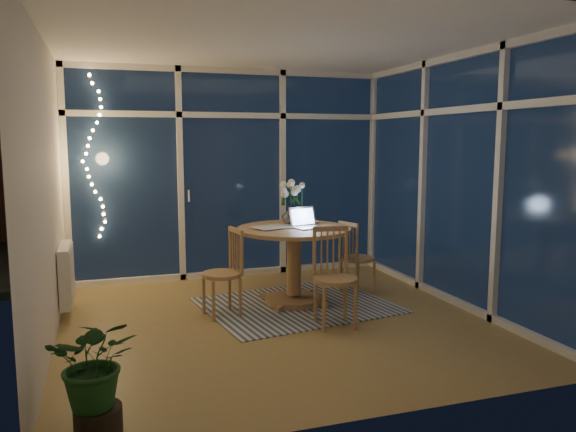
# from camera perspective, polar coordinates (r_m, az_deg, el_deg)

# --- Properties ---
(floor) EXTENTS (4.00, 4.00, 0.00)m
(floor) POSITION_cam_1_polar(r_m,az_deg,el_deg) (5.48, -0.92, -10.60)
(floor) COLOR olive
(floor) RESTS_ON ground
(ceiling) EXTENTS (4.00, 4.00, 0.00)m
(ceiling) POSITION_cam_1_polar(r_m,az_deg,el_deg) (5.28, -0.98, 17.30)
(ceiling) COLOR white
(ceiling) RESTS_ON wall_back
(wall_back) EXTENTS (4.00, 0.04, 2.60)m
(wall_back) POSITION_cam_1_polar(r_m,az_deg,el_deg) (7.15, -5.73, 4.28)
(wall_back) COLOR silver
(wall_back) RESTS_ON floor
(wall_front) EXTENTS (4.00, 0.04, 2.60)m
(wall_front) POSITION_cam_1_polar(r_m,az_deg,el_deg) (3.37, 9.20, 0.47)
(wall_front) COLOR silver
(wall_front) RESTS_ON floor
(wall_left) EXTENTS (0.04, 4.00, 2.60)m
(wall_left) POSITION_cam_1_polar(r_m,az_deg,el_deg) (5.01, -23.40, 2.26)
(wall_left) COLOR silver
(wall_left) RESTS_ON floor
(wall_right) EXTENTS (0.04, 4.00, 2.60)m
(wall_right) POSITION_cam_1_polar(r_m,az_deg,el_deg) (6.12, 17.28, 3.41)
(wall_right) COLOR silver
(wall_right) RESTS_ON floor
(window_wall_back) EXTENTS (4.00, 0.10, 2.60)m
(window_wall_back) POSITION_cam_1_polar(r_m,az_deg,el_deg) (7.11, -5.66, 4.27)
(window_wall_back) COLOR white
(window_wall_back) RESTS_ON floor
(window_wall_right) EXTENTS (0.10, 4.00, 2.60)m
(window_wall_right) POSITION_cam_1_polar(r_m,az_deg,el_deg) (6.09, 16.97, 3.41)
(window_wall_right) COLOR white
(window_wall_right) RESTS_ON floor
(radiator) EXTENTS (0.10, 0.70, 0.58)m
(radiator) POSITION_cam_1_polar(r_m,az_deg,el_deg) (6.03, -21.63, -5.50)
(radiator) COLOR white
(radiator) RESTS_ON wall_left
(fairy_lights) EXTENTS (0.24, 0.10, 1.85)m
(fairy_lights) POSITION_cam_1_polar(r_m,az_deg,el_deg) (6.85, -19.19, 5.64)
(fairy_lights) COLOR #FFBA66
(fairy_lights) RESTS_ON window_wall_back
(garden_patio) EXTENTS (12.00, 6.00, 0.10)m
(garden_patio) POSITION_cam_1_polar(r_m,az_deg,el_deg) (10.33, -6.53, -2.30)
(garden_patio) COLOR black
(garden_patio) RESTS_ON ground
(garden_fence) EXTENTS (11.00, 0.08, 1.80)m
(garden_fence) POSITION_cam_1_polar(r_m,az_deg,el_deg) (10.61, -9.81, 3.13)
(garden_fence) COLOR #361F13
(garden_fence) RESTS_ON ground
(neighbour_roof) EXTENTS (7.00, 3.00, 2.20)m
(neighbour_roof) POSITION_cam_1_polar(r_m,az_deg,el_deg) (13.60, -10.56, 9.57)
(neighbour_roof) COLOR #30333A
(neighbour_roof) RESTS_ON ground
(garden_shrubs) EXTENTS (0.90, 0.90, 0.90)m
(garden_shrubs) POSITION_cam_1_polar(r_m,az_deg,el_deg) (8.50, -12.99, -1.11)
(garden_shrubs) COLOR black
(garden_shrubs) RESTS_ON ground
(rug) EXTENTS (2.08, 1.77, 0.01)m
(rug) POSITION_cam_1_polar(r_m,az_deg,el_deg) (5.95, 0.91, -9.05)
(rug) COLOR beige
(rug) RESTS_ON floor
(dining_table) EXTENTS (1.36, 1.36, 0.82)m
(dining_table) POSITION_cam_1_polar(r_m,az_deg,el_deg) (5.94, 0.61, -5.07)
(dining_table) COLOR #9F6847
(dining_table) RESTS_ON floor
(chair_left) EXTENTS (0.47, 0.47, 0.88)m
(chair_left) POSITION_cam_1_polar(r_m,az_deg,el_deg) (5.56, -6.78, -5.68)
(chair_left) COLOR #9F6847
(chair_left) RESTS_ON floor
(chair_right) EXTENTS (0.49, 0.49, 0.84)m
(chair_right) POSITION_cam_1_polar(r_m,az_deg,el_deg) (6.38, 7.10, -4.13)
(chair_right) COLOR #9F6847
(chair_right) RESTS_ON floor
(chair_front) EXTENTS (0.48, 0.48, 0.93)m
(chair_front) POSITION_cam_1_polar(r_m,az_deg,el_deg) (5.22, 4.83, -6.20)
(chair_front) COLOR #9F6847
(chair_front) RESTS_ON floor
(laptop) EXTENTS (0.38, 0.35, 0.23)m
(laptop) POSITION_cam_1_polar(r_m,az_deg,el_deg) (5.82, 2.14, -0.10)
(laptop) COLOR silver
(laptop) RESTS_ON dining_table
(flower_vase) EXTENTS (0.23, 0.23, 0.21)m
(flower_vase) POSITION_cam_1_polar(r_m,az_deg,el_deg) (6.10, 0.20, 0.17)
(flower_vase) COLOR silver
(flower_vase) RESTS_ON dining_table
(bowl) EXTENTS (0.17, 0.17, 0.04)m
(bowl) POSITION_cam_1_polar(r_m,az_deg,el_deg) (6.14, 2.53, -0.61)
(bowl) COLOR silver
(bowl) RESTS_ON dining_table
(newspapers) EXTENTS (0.42, 0.35, 0.02)m
(newspapers) POSITION_cam_1_polar(r_m,az_deg,el_deg) (5.85, -1.40, -1.12)
(newspapers) COLOR silver
(newspapers) RESTS_ON dining_table
(phone) EXTENTS (0.11, 0.07, 0.01)m
(phone) POSITION_cam_1_polar(r_m,az_deg,el_deg) (5.84, 1.89, -1.18)
(phone) COLOR black
(phone) RESTS_ON dining_table
(potted_plant) EXTENTS (0.60, 0.54, 0.76)m
(potted_plant) POSITION_cam_1_polar(r_m,az_deg,el_deg) (3.58, -18.93, -14.70)
(potted_plant) COLOR #1B4C1F
(potted_plant) RESTS_ON floor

